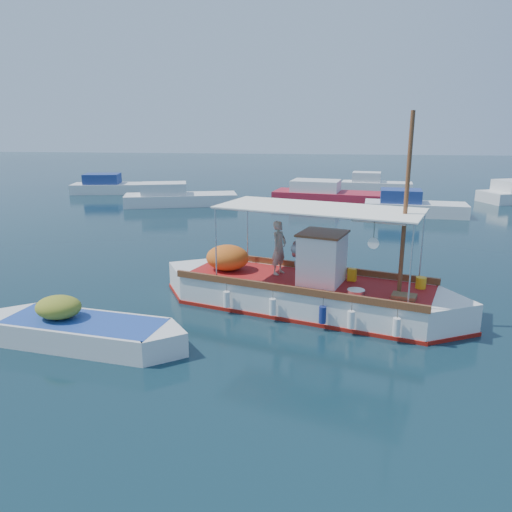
# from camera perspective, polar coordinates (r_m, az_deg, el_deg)

# --- Properties ---
(ground) EXTENTS (160.00, 160.00, 0.00)m
(ground) POSITION_cam_1_polar(r_m,az_deg,el_deg) (15.47, 5.48, -6.45)
(ground) COLOR black
(ground) RESTS_ON ground
(fishing_caique) EXTENTS (9.62, 4.86, 6.16)m
(fishing_caique) POSITION_cam_1_polar(r_m,az_deg,el_deg) (15.67, 5.43, -4.06)
(fishing_caique) COLOR white
(fishing_caique) RESTS_ON ground
(dinghy) EXTENTS (5.81, 2.27, 1.43)m
(dinghy) POSITION_cam_1_polar(r_m,az_deg,el_deg) (14.01, -19.17, -8.29)
(dinghy) COLOR white
(dinghy) RESTS_ON ground
(bg_boat_nw) EXTENTS (8.08, 4.36, 1.80)m
(bg_boat_nw) POSITION_cam_1_polar(r_m,az_deg,el_deg) (35.69, -8.97, 6.53)
(bg_boat_nw) COLOR silver
(bg_boat_nw) RESTS_ON ground
(bg_boat_n) EXTENTS (8.83, 4.25, 1.80)m
(bg_boat_n) POSITION_cam_1_polar(r_m,az_deg,el_deg) (36.84, 8.35, 6.81)
(bg_boat_n) COLOR #A71B2D
(bg_boat_n) RESTS_ON ground
(bg_boat_ne) EXTENTS (6.38, 2.87, 1.80)m
(bg_boat_ne) POSITION_cam_1_polar(r_m,az_deg,el_deg) (32.95, 17.39, 5.33)
(bg_boat_ne) COLOR silver
(bg_boat_ne) RESTS_ON ground
(bg_boat_far_w) EXTENTS (7.20, 3.49, 1.80)m
(bg_boat_far_w) POSITION_cam_1_polar(r_m,az_deg,el_deg) (43.08, -16.04, 7.56)
(bg_boat_far_w) COLOR silver
(bg_boat_far_w) RESTS_ON ground
(bg_boat_far_n) EXTENTS (5.98, 2.75, 1.80)m
(bg_boat_far_n) POSITION_cam_1_polar(r_m,az_deg,el_deg) (43.77, 13.37, 7.85)
(bg_boat_far_n) COLOR silver
(bg_boat_far_n) RESTS_ON ground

